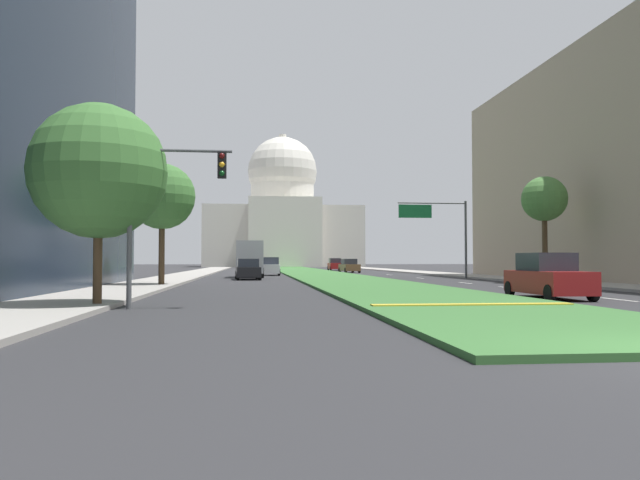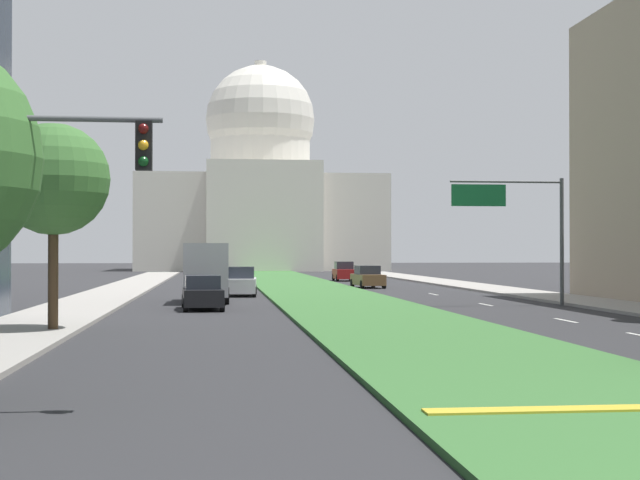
{
  "view_description": "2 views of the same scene",
  "coord_description": "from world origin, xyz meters",
  "px_view_note": "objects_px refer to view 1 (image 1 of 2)",
  "views": [
    {
      "loc": [
        -6.81,
        -8.67,
        1.54
      ],
      "look_at": [
        0.01,
        53.51,
        3.61
      ],
      "focal_mm": 34.17,
      "sensor_mm": 36.0,
      "label": 1
    },
    {
      "loc": [
        -6.58,
        -5.27,
        2.78
      ],
      "look_at": [
        0.06,
        54.52,
        3.51
      ],
      "focal_mm": 52.52,
      "sensor_mm": 36.0,
      "label": 2
    }
  ],
  "objects_px": {
    "box_truck_delivery": "(250,259)",
    "sedan_far_horizon": "(349,266)",
    "capitol_building": "(283,217)",
    "sedan_distant": "(271,267)",
    "street_tree_left_mid": "(162,197)",
    "street_tree_left_near": "(99,172)",
    "overhead_guide_sign": "(440,223)",
    "traffic_light_near_left": "(157,189)",
    "sedan_midblock": "(248,270)",
    "sedan_very_far": "(335,265)",
    "sedan_lead_stopped": "(548,277)",
    "street_tree_right_mid": "(544,200)"
  },
  "relations": [
    {
      "from": "capitol_building",
      "to": "sedan_midblock",
      "type": "bearing_deg",
      "value": -94.36
    },
    {
      "from": "capitol_building",
      "to": "sedan_distant",
      "type": "xyz_separation_m",
      "value": [
        -5.06,
        -81.42,
        -10.86
      ]
    },
    {
      "from": "sedan_lead_stopped",
      "to": "sedan_very_far",
      "type": "relative_size",
      "value": 1.1
    },
    {
      "from": "sedan_lead_stopped",
      "to": "street_tree_left_mid",
      "type": "bearing_deg",
      "value": 143.44
    },
    {
      "from": "street_tree_left_mid",
      "to": "sedan_lead_stopped",
      "type": "xyz_separation_m",
      "value": [
        17.01,
        -12.62,
        -4.35
      ]
    },
    {
      "from": "street_tree_right_mid",
      "to": "sedan_far_horizon",
      "type": "relative_size",
      "value": 1.62
    },
    {
      "from": "traffic_light_near_left",
      "to": "sedan_far_horizon",
      "type": "xyz_separation_m",
      "value": [
        14.72,
        53.85,
        -3.0
      ]
    },
    {
      "from": "street_tree_left_near",
      "to": "sedan_far_horizon",
      "type": "height_order",
      "value": "street_tree_left_near"
    },
    {
      "from": "overhead_guide_sign",
      "to": "sedan_very_far",
      "type": "bearing_deg",
      "value": 94.74
    },
    {
      "from": "overhead_guide_sign",
      "to": "sedan_far_horizon",
      "type": "distance_m",
      "value": 24.89
    },
    {
      "from": "sedan_lead_stopped",
      "to": "sedan_far_horizon",
      "type": "bearing_deg",
      "value": 90.08
    },
    {
      "from": "sedan_distant",
      "to": "overhead_guide_sign",
      "type": "bearing_deg",
      "value": -42.01
    },
    {
      "from": "street_tree_left_near",
      "to": "sedan_distant",
      "type": "distance_m",
      "value": 42.14
    },
    {
      "from": "street_tree_left_near",
      "to": "sedan_lead_stopped",
      "type": "bearing_deg",
      "value": 10.47
    },
    {
      "from": "box_truck_delivery",
      "to": "overhead_guide_sign",
      "type": "bearing_deg",
      "value": -18.14
    },
    {
      "from": "overhead_guide_sign",
      "to": "box_truck_delivery",
      "type": "height_order",
      "value": "overhead_guide_sign"
    },
    {
      "from": "box_truck_delivery",
      "to": "traffic_light_near_left",
      "type": "bearing_deg",
      "value": -94.53
    },
    {
      "from": "street_tree_right_mid",
      "to": "sedan_distant",
      "type": "relative_size",
      "value": 1.54
    },
    {
      "from": "street_tree_right_mid",
      "to": "sedan_lead_stopped",
      "type": "distance_m",
      "value": 17.64
    },
    {
      "from": "street_tree_right_mid",
      "to": "box_truck_delivery",
      "type": "xyz_separation_m",
      "value": [
        -19.57,
        15.92,
        -3.88
      ]
    },
    {
      "from": "street_tree_left_near",
      "to": "sedan_far_horizon",
      "type": "bearing_deg",
      "value": 72.68
    },
    {
      "from": "sedan_distant",
      "to": "sedan_very_far",
      "type": "height_order",
      "value": "sedan_distant"
    },
    {
      "from": "box_truck_delivery",
      "to": "sedan_far_horizon",
      "type": "bearing_deg",
      "value": 57.96
    },
    {
      "from": "sedan_midblock",
      "to": "sedan_very_far",
      "type": "xyz_separation_m",
      "value": [
        12.53,
        41.75,
        0.07
      ]
    },
    {
      "from": "traffic_light_near_left",
      "to": "sedan_distant",
      "type": "distance_m",
      "value": 42.3
    },
    {
      "from": "street_tree_right_mid",
      "to": "sedan_far_horizon",
      "type": "bearing_deg",
      "value": 102.24
    },
    {
      "from": "sedan_distant",
      "to": "sedan_far_horizon",
      "type": "height_order",
      "value": "sedan_distant"
    },
    {
      "from": "overhead_guide_sign",
      "to": "sedan_midblock",
      "type": "bearing_deg",
      "value": -176.33
    },
    {
      "from": "sedan_midblock",
      "to": "sedan_very_far",
      "type": "relative_size",
      "value": 1.13
    },
    {
      "from": "street_tree_left_mid",
      "to": "street_tree_right_mid",
      "type": "relative_size",
      "value": 1.0
    },
    {
      "from": "traffic_light_near_left",
      "to": "sedan_distant",
      "type": "height_order",
      "value": "traffic_light_near_left"
    },
    {
      "from": "traffic_light_near_left",
      "to": "street_tree_right_mid",
      "type": "relative_size",
      "value": 0.73
    },
    {
      "from": "capitol_building",
      "to": "overhead_guide_sign",
      "type": "distance_m",
      "value": 94.45
    },
    {
      "from": "traffic_light_near_left",
      "to": "box_truck_delivery",
      "type": "bearing_deg",
      "value": 85.47
    },
    {
      "from": "sedan_midblock",
      "to": "sedan_distant",
      "type": "bearing_deg",
      "value": 80.77
    },
    {
      "from": "overhead_guide_sign",
      "to": "sedan_distant",
      "type": "bearing_deg",
      "value": 137.99
    },
    {
      "from": "street_tree_left_mid",
      "to": "street_tree_left_near",
      "type": "bearing_deg",
      "value": -88.92
    },
    {
      "from": "traffic_light_near_left",
      "to": "sedan_lead_stopped",
      "type": "distance_m",
      "value": 15.5
    },
    {
      "from": "sedan_midblock",
      "to": "sedan_very_far",
      "type": "bearing_deg",
      "value": 73.29
    },
    {
      "from": "street_tree_left_mid",
      "to": "box_truck_delivery",
      "type": "xyz_separation_m",
      "value": [
        4.97,
        18.55,
        -3.53
      ]
    },
    {
      "from": "street_tree_right_mid",
      "to": "sedan_distant",
      "type": "height_order",
      "value": "street_tree_right_mid"
    },
    {
      "from": "street_tree_left_mid",
      "to": "sedan_far_horizon",
      "type": "relative_size",
      "value": 1.62
    },
    {
      "from": "capitol_building",
      "to": "sedan_distant",
      "type": "bearing_deg",
      "value": -93.55
    },
    {
      "from": "sedan_very_far",
      "to": "box_truck_delivery",
      "type": "bearing_deg",
      "value": -109.24
    },
    {
      "from": "sedan_distant",
      "to": "sedan_very_far",
      "type": "xyz_separation_m",
      "value": [
        10.36,
        28.36,
        -0.0
      ]
    },
    {
      "from": "street_tree_right_mid",
      "to": "sedan_midblock",
      "type": "bearing_deg",
      "value": 153.71
    },
    {
      "from": "street_tree_left_mid",
      "to": "box_truck_delivery",
      "type": "relative_size",
      "value": 1.12
    },
    {
      "from": "overhead_guide_sign",
      "to": "sedan_distant",
      "type": "relative_size",
      "value": 1.4
    },
    {
      "from": "capitol_building",
      "to": "sedan_lead_stopped",
      "type": "distance_m",
      "value": 120.38
    },
    {
      "from": "street_tree_left_mid",
      "to": "sedan_very_far",
      "type": "xyz_separation_m",
      "value": [
        17.38,
        54.11,
        -4.36
      ]
    }
  ]
}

